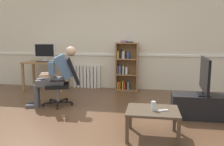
{
  "coord_description": "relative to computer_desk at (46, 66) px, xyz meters",
  "views": [
    {
      "loc": [
        0.87,
        -3.56,
        1.4
      ],
      "look_at": [
        0.15,
        0.85,
        0.7
      ],
      "focal_mm": 37.04,
      "sensor_mm": 36.0,
      "label": 1
    }
  ],
  "objects": [
    {
      "name": "spare_remote",
      "position": [
        2.91,
        -2.6,
        -0.24
      ],
      "size": [
        0.15,
        0.09,
        0.02
      ],
      "primitive_type": "cube",
      "rotation": [
        0.0,
        0.0,
        5.13
      ],
      "color": "white",
      "rests_on": "coffee_table"
    },
    {
      "name": "tv_stand",
      "position": [
        3.64,
        -1.63,
        -0.43
      ],
      "size": [
        1.05,
        0.43,
        0.41
      ],
      "color": "black",
      "rests_on": "ground_plane"
    },
    {
      "name": "radiator",
      "position": [
        1.0,
        0.39,
        -0.33
      ],
      "size": [
        0.75,
        0.08,
        0.61
      ],
      "color": "white",
      "rests_on": "ground_plane"
    },
    {
      "name": "computer_desk",
      "position": [
        0.0,
        0.0,
        0.0
      ],
      "size": [
        1.11,
        0.65,
        0.76
      ],
      "color": "#9E7547",
      "rests_on": "ground_plane"
    },
    {
      "name": "back_wall",
      "position": [
        1.84,
        0.5,
        0.71
      ],
      "size": [
        12.0,
        0.13,
        2.7
      ],
      "color": "beige",
      "rests_on": "ground_plane"
    },
    {
      "name": "ground_plane",
      "position": [
        1.84,
        -2.15,
        -0.64
      ],
      "size": [
        18.0,
        18.0,
        0.0
      ],
      "primitive_type": "plane",
      "color": "brown"
    },
    {
      "name": "person_seated",
      "position": [
        0.83,
        -1.31,
        0.01
      ],
      "size": [
        1.01,
        0.62,
        1.21
      ],
      "rotation": [
        0.0,
        0.0,
        -1.23
      ],
      "color": "#4C4C51",
      "rests_on": "ground_plane"
    },
    {
      "name": "keyboard",
      "position": [
        0.02,
        -0.14,
        0.13
      ],
      "size": [
        0.41,
        0.12,
        0.02
      ],
      "primitive_type": "cube",
      "color": "black",
      "rests_on": "computer_desk"
    },
    {
      "name": "tv_screen",
      "position": [
        3.64,
        -1.63,
        0.11
      ],
      "size": [
        0.23,
        0.96,
        0.64
      ],
      "rotation": [
        0.0,
        0.0,
        1.49
      ],
      "color": "black",
      "rests_on": "tv_stand"
    },
    {
      "name": "coffee_table",
      "position": [
        2.77,
        -2.55,
        -0.3
      ],
      "size": [
        0.72,
        0.58,
        0.4
      ],
      "color": "#4C3D2D",
      "rests_on": "ground_plane"
    },
    {
      "name": "bookshelf",
      "position": [
        2.09,
        0.29,
        -0.01
      ],
      "size": [
        0.58,
        0.29,
        1.3
      ],
      "color": "olive",
      "rests_on": "ground_plane"
    },
    {
      "name": "drinking_glass",
      "position": [
        2.78,
        -2.58,
        -0.18
      ],
      "size": [
        0.06,
        0.06,
        0.13
      ],
      "primitive_type": "cylinder",
      "color": "silver",
      "rests_on": "coffee_table"
    },
    {
      "name": "imac_monitor",
      "position": [
        -0.06,
        0.08,
        0.39
      ],
      "size": [
        0.57,
        0.14,
        0.47
      ],
      "color": "silver",
      "rests_on": "computer_desk"
    },
    {
      "name": "office_chair",
      "position": [
        0.99,
        -1.25,
        -0.11
      ],
      "size": [
        0.79,
        0.67,
        0.98
      ],
      "rotation": [
        0.0,
        0.0,
        -1.23
      ],
      "color": "black",
      "rests_on": "ground_plane"
    },
    {
      "name": "computer_mouse",
      "position": [
        0.31,
        -0.12,
        0.13
      ],
      "size": [
        0.06,
        0.1,
        0.03
      ],
      "primitive_type": "cube",
      "color": "white",
      "rests_on": "computer_desk"
    }
  ]
}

